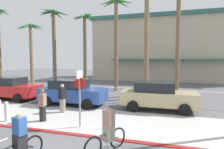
{
  "coord_description": "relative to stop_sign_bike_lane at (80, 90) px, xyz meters",
  "views": [
    {
      "loc": [
        3.14,
        -4.72,
        3.04
      ],
      "look_at": [
        -0.08,
        6.0,
        2.17
      ],
      "focal_mm": 31.39,
      "sensor_mm": 36.0,
      "label": 1
    }
  ],
  "objects": [
    {
      "name": "curb_paint",
      "position": [
        0.68,
        -0.85,
        -1.66
      ],
      "size": [
        44.0,
        0.24,
        0.03
      ],
      "primitive_type": "cube",
      "color": "maroon",
      "rests_on": "ground"
    },
    {
      "name": "palm_tree_3",
      "position": [
        -4.66,
        10.9,
        4.22
      ],
      "size": [
        3.2,
        2.96,
        7.67
      ],
      "color": "brown",
      "rests_on": "ground"
    },
    {
      "name": "car_tan_2",
      "position": [
        3.14,
        4.12,
        -0.81
      ],
      "size": [
        4.4,
        2.02,
        1.69
      ],
      "color": "tan",
      "rests_on": "ground"
    },
    {
      "name": "cyclist_black_0",
      "position": [
        -0.33,
        -3.32,
        -0.98
      ],
      "size": [
        0.51,
        1.78,
        1.5
      ],
      "color": "black",
      "rests_on": "ground"
    },
    {
      "name": "palm_tree_2",
      "position": [
        -7.3,
        9.29,
        4.31
      ],
      "size": [
        3.04,
        3.71,
        7.92
      ],
      "color": "brown",
      "rests_on": "ground"
    },
    {
      "name": "car_blue_1",
      "position": [
        -2.42,
        3.81,
        -0.81
      ],
      "size": [
        4.4,
        2.02,
        1.69
      ],
      "color": "#284793",
      "rests_on": "ground"
    },
    {
      "name": "building_backdrop",
      "position": [
        3.53,
        23.4,
        2.92
      ],
      "size": [
        22.04,
        10.32,
        9.16
      ],
      "color": "#BCAD8E",
      "rests_on": "ground"
    },
    {
      "name": "stop_sign_bike_lane",
      "position": [
        0.0,
        0.0,
        0.0
      ],
      "size": [
        0.52,
        0.56,
        2.56
      ],
      "color": "gray",
      "rests_on": "ground"
    },
    {
      "name": "rail_fence",
      "position": [
        0.68,
        5.45,
        -0.83
      ],
      "size": [
        19.62,
        0.08,
        1.04
      ],
      "color": "white",
      "rests_on": "ground"
    },
    {
      "name": "ground_plane",
      "position": [
        0.68,
        6.95,
        -1.68
      ],
      "size": [
        80.0,
        80.0,
        0.0
      ],
      "primitive_type": "plane",
      "color": "#5B5B60"
    },
    {
      "name": "palm_tree_6",
      "position": [
        4.36,
        10.04,
        4.72
      ],
      "size": [
        3.02,
        2.79,
        8.94
      ],
      "color": "#756047",
      "rests_on": "ground"
    },
    {
      "name": "palm_tree_1",
      "position": [
        -10.63,
        10.03,
        3.52
      ],
      "size": [
        3.23,
        2.65,
        6.88
      ],
      "color": "#846B4C",
      "rests_on": "ground"
    },
    {
      "name": "car_red_0",
      "position": [
        -7.79,
        4.12,
        -0.81
      ],
      "size": [
        4.4,
        2.02,
        1.69
      ],
      "color": "red",
      "rests_on": "ground"
    },
    {
      "name": "bollard_1",
      "position": [
        -3.8,
        -0.29,
        -1.16
      ],
      "size": [
        0.2,
        0.2,
        1.0
      ],
      "color": "white",
      "rests_on": "ground"
    },
    {
      "name": "pedestrian_1",
      "position": [
        -2.13,
        0.25,
        -0.94
      ],
      "size": [
        0.38,
        0.45,
        1.61
      ],
      "color": "#232326",
      "rests_on": "ground"
    },
    {
      "name": "palm_tree_4",
      "position": [
        -1.25,
        10.5,
        4.79
      ],
      "size": [
        3.54,
        3.12,
        8.77
      ],
      "color": "#756047",
      "rests_on": "ground"
    },
    {
      "name": "sidewalk_strip",
      "position": [
        0.68,
        1.15,
        -1.67
      ],
      "size": [
        44.0,
        4.0,
        0.02
      ],
      "primitive_type": "cube",
      "color": "beige",
      "rests_on": "ground"
    },
    {
      "name": "cyclist_teal_1",
      "position": [
        1.89,
        -1.83,
        -0.98
      ],
      "size": [
        0.93,
        1.62,
        1.5
      ],
      "color": "black",
      "rests_on": "ground"
    },
    {
      "name": "pedestrian_0",
      "position": [
        -2.06,
        1.97,
        -0.92
      ],
      "size": [
        0.39,
        0.45,
        1.64
      ],
      "color": "gray",
      "rests_on": "ground"
    },
    {
      "name": "palm_tree_5",
      "position": [
        2.02,
        7.38,
        4.48
      ],
      "size": [
        3.84,
        2.92,
        8.59
      ],
      "color": "#846B4C",
      "rests_on": "ground"
    }
  ]
}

